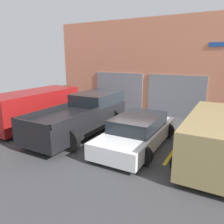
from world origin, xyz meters
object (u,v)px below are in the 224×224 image
Objects in this scene: sedan_side at (35,107)px; van_right at (217,137)px; sedan_white at (138,132)px; pickup_truck at (83,115)px.

van_right is at bearing 0.00° from sedan_side.
van_right reaches higher than sedan_white.
sedan_side reaches higher than sedan_white.
sedan_white is 2.85m from van_right.
sedan_side reaches higher than van_right.
sedan_white is 5.67m from sedan_side.
van_right is (5.66, -0.28, 0.05)m from pickup_truck.
pickup_truck reaches higher than van_right.
pickup_truck is at bearing 174.88° from sedan_white.
sedan_side is at bearing -174.34° from pickup_truck.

